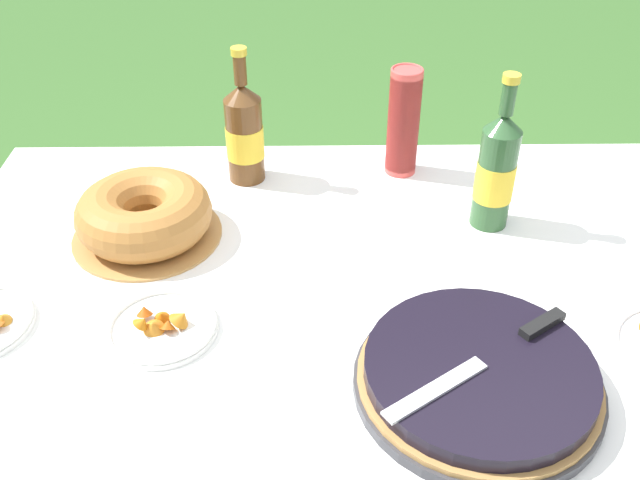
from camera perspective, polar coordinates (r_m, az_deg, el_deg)
garden_table at (r=1.40m, az=7.43°, el=-5.68°), size 1.86×1.09×0.75m
tablecloth at (r=1.36m, az=7.59°, el=-4.08°), size 1.87×1.10×0.10m
berry_tart at (r=1.16m, az=12.56°, el=-10.64°), size 0.39×0.39×0.06m
serving_knife at (r=1.15m, az=13.81°, el=-8.78°), size 0.32×0.23×0.01m
bundt_cake at (r=1.48m, az=-13.88°, el=1.98°), size 0.30×0.30×0.11m
cup_stack at (r=1.64m, az=6.69°, el=9.33°), size 0.07×0.07×0.25m
cider_bottle_green at (r=1.48m, az=13.90°, el=5.38°), size 0.08×0.08×0.33m
cider_bottle_amber at (r=1.62m, az=-6.07°, el=8.51°), size 0.09×0.09×0.31m
snack_plate_left at (r=1.27m, az=-12.50°, el=-6.77°), size 0.19×0.19×0.05m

